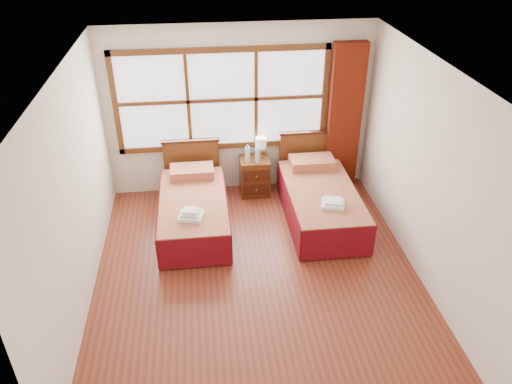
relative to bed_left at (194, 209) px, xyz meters
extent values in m
plane|color=maroon|center=(0.76, -1.20, -0.28)|extent=(4.50, 4.50, 0.00)
plane|color=white|center=(0.76, -1.20, 2.32)|extent=(4.50, 4.50, 0.00)
plane|color=silver|center=(0.76, 1.05, 1.02)|extent=(4.00, 0.00, 4.00)
plane|color=silver|center=(-1.24, -1.20, 1.02)|extent=(0.00, 4.50, 4.50)
plane|color=silver|center=(2.76, -1.20, 1.02)|extent=(0.00, 4.50, 4.50)
cube|color=white|center=(0.51, 1.02, 1.22)|extent=(3.00, 0.02, 1.40)
cube|color=#592F13|center=(0.51, 1.00, 0.48)|extent=(3.16, 0.06, 0.08)
cube|color=#592F13|center=(0.51, 1.00, 1.96)|extent=(3.16, 0.06, 0.08)
cube|color=#592F13|center=(-1.03, 1.00, 1.22)|extent=(0.08, 0.06, 1.56)
cube|color=#592F13|center=(2.05, 1.00, 1.22)|extent=(0.08, 0.06, 1.56)
cube|color=#592F13|center=(0.01, 1.00, 1.22)|extent=(0.05, 0.05, 1.40)
cube|color=#592F13|center=(1.01, 1.00, 1.22)|extent=(0.05, 0.05, 1.40)
cube|color=#592F13|center=(0.51, 1.00, 1.22)|extent=(3.00, 0.05, 0.05)
cube|color=#5F1709|center=(2.36, 0.91, 0.89)|extent=(0.50, 0.16, 2.30)
cube|color=#39180C|center=(0.00, -0.07, -0.15)|extent=(0.82, 1.63, 0.27)
cube|color=maroon|center=(0.00, -0.07, 0.10)|extent=(0.91, 1.81, 0.22)
cube|color=maroon|center=(-0.46, -0.07, -0.03)|extent=(0.03, 1.81, 0.45)
cube|color=maroon|center=(0.46, -0.07, -0.03)|extent=(0.03, 1.81, 0.45)
cube|color=maroon|center=(0.00, -0.97, -0.03)|extent=(0.91, 0.03, 0.45)
cube|color=maroon|center=(0.00, 0.59, 0.28)|extent=(0.64, 0.37, 0.14)
cube|color=#592F13|center=(0.00, 0.94, 0.16)|extent=(0.85, 0.06, 0.89)
cube|color=#39180C|center=(0.00, 0.94, 0.62)|extent=(0.89, 0.08, 0.04)
cube|color=#39180C|center=(1.82, -0.07, -0.14)|extent=(0.85, 1.71, 0.28)
cube|color=maroon|center=(1.82, -0.07, 0.11)|extent=(0.96, 1.89, 0.23)
cube|color=maroon|center=(1.35, -0.07, -0.02)|extent=(0.03, 1.89, 0.47)
cube|color=maroon|center=(2.30, -0.07, -0.02)|extent=(0.03, 1.89, 0.47)
cube|color=maroon|center=(1.82, -1.01, -0.02)|extent=(0.96, 0.03, 0.47)
cube|color=maroon|center=(1.82, 0.62, 0.30)|extent=(0.67, 0.39, 0.15)
cube|color=#592F13|center=(1.82, 0.94, 0.18)|extent=(0.89, 0.06, 0.93)
cube|color=#39180C|center=(1.82, 0.94, 0.66)|extent=(0.93, 0.08, 0.04)
cube|color=#592F13|center=(0.96, 0.80, 0.02)|extent=(0.45, 0.40, 0.60)
cube|color=#39180C|center=(0.96, 0.59, -0.10)|extent=(0.40, 0.02, 0.18)
cube|color=#39180C|center=(0.96, 0.59, 0.14)|extent=(0.40, 0.02, 0.18)
sphere|color=olive|center=(0.96, 0.57, -0.10)|extent=(0.03, 0.03, 0.03)
sphere|color=olive|center=(0.96, 0.57, 0.14)|extent=(0.03, 0.03, 0.03)
cube|color=white|center=(-0.03, -0.54, 0.23)|extent=(0.36, 0.33, 0.05)
cube|color=white|center=(-0.03, -0.54, 0.28)|extent=(0.27, 0.25, 0.04)
cube|color=white|center=(-0.03, -0.54, 0.32)|extent=(0.22, 0.20, 0.04)
cube|color=white|center=(1.87, -0.50, 0.25)|extent=(0.36, 0.33, 0.05)
cube|color=white|center=(1.87, -0.50, 0.30)|extent=(0.27, 0.25, 0.04)
cylinder|color=#C0903D|center=(1.07, 0.88, 0.33)|extent=(0.10, 0.10, 0.02)
cylinder|color=#C0903D|center=(1.07, 0.88, 0.41)|extent=(0.02, 0.02, 0.14)
cylinder|color=white|center=(1.07, 0.88, 0.56)|extent=(0.17, 0.17, 0.17)
cylinder|color=silver|center=(0.85, 0.75, 0.44)|extent=(0.07, 0.07, 0.23)
cylinder|color=blue|center=(0.85, 0.75, 0.57)|extent=(0.03, 0.03, 0.03)
cylinder|color=silver|center=(0.99, 0.69, 0.43)|extent=(0.07, 0.07, 0.22)
cylinder|color=blue|center=(0.99, 0.69, 0.56)|extent=(0.03, 0.03, 0.03)
camera|label=1|loc=(0.16, -5.99, 3.84)|focal=35.00mm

